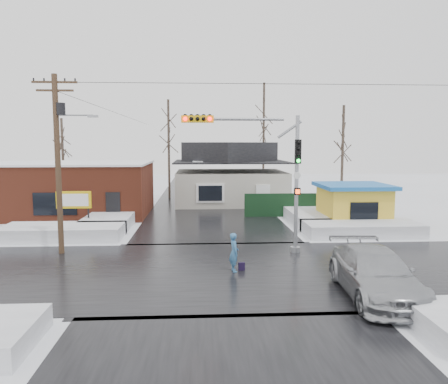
{
  "coord_description": "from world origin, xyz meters",
  "views": [
    {
      "loc": [
        -0.94,
        -18.8,
        5.62
      ],
      "look_at": [
        0.4,
        4.52,
        3.0
      ],
      "focal_mm": 35.0,
      "sensor_mm": 36.0,
      "label": 1
    }
  ],
  "objects": [
    {
      "name": "car",
      "position": [
        5.49,
        -3.59,
        0.85
      ],
      "size": [
        2.71,
        6.0,
        1.71
      ],
      "primitive_type": "imported",
      "rotation": [
        0.0,
        0.0,
        -0.06
      ],
      "color": "#A6A9AD",
      "rests_on": "ground"
    },
    {
      "name": "snowbank_nw",
      "position": [
        -9.0,
        7.0,
        0.4
      ],
      "size": [
        7.0,
        3.0,
        0.8
      ],
      "primitive_type": "cube",
      "color": "white",
      "rests_on": "ground"
    },
    {
      "name": "tree_far_mid",
      "position": [
        6.0,
        28.0,
        9.54
      ],
      "size": [
        3.0,
        3.0,
        12.0
      ],
      "color": "#332821",
      "rests_on": "ground"
    },
    {
      "name": "tree_far_west",
      "position": [
        -14.0,
        24.0,
        6.36
      ],
      "size": [
        3.0,
        3.0,
        8.0
      ],
      "color": "#332821",
      "rests_on": "ground"
    },
    {
      "name": "snowbank_ne",
      "position": [
        9.0,
        7.0,
        0.4
      ],
      "size": [
        7.0,
        3.0,
        0.8
      ],
      "primitive_type": "cube",
      "color": "white",
      "rests_on": "ground"
    },
    {
      "name": "snowbank_nside_e",
      "position": [
        7.0,
        12.0,
        0.4
      ],
      "size": [
        3.0,
        8.0,
        0.8
      ],
      "primitive_type": "cube",
      "color": "white",
      "rests_on": "ground"
    },
    {
      "name": "road_ew",
      "position": [
        0.0,
        0.0,
        0.01
      ],
      "size": [
        120.0,
        10.0,
        0.02
      ],
      "primitive_type": "cube",
      "color": "black",
      "rests_on": "ground"
    },
    {
      "name": "road_ns",
      "position": [
        0.0,
        0.0,
        0.01
      ],
      "size": [
        10.0,
        120.0,
        0.02
      ],
      "primitive_type": "cube",
      "color": "black",
      "rests_on": "ground"
    },
    {
      "name": "brick_building",
      "position": [
        -11.0,
        15.99,
        2.08
      ],
      "size": [
        12.2,
        8.2,
        4.12
      ],
      "color": "brown",
      "rests_on": "ground"
    },
    {
      "name": "traffic_signal",
      "position": [
        2.43,
        2.97,
        4.54
      ],
      "size": [
        6.05,
        0.68,
        7.0
      ],
      "color": "gray",
      "rests_on": "ground"
    },
    {
      "name": "shopping_bag",
      "position": [
        0.91,
        -0.07,
        0.17
      ],
      "size": [
        0.29,
        0.16,
        0.35
      ],
      "primitive_type": "cube",
      "rotation": [
        0.0,
        0.0,
        0.14
      ],
      "color": "black",
      "rests_on": "ground"
    },
    {
      "name": "kiosk",
      "position": [
        9.5,
        9.99,
        1.46
      ],
      "size": [
        4.6,
        4.6,
        2.88
      ],
      "color": "gold",
      "rests_on": "ground"
    },
    {
      "name": "ground",
      "position": [
        0.0,
        0.0,
        0.0
      ],
      "size": [
        120.0,
        120.0,
        0.0
      ],
      "primitive_type": "plane",
      "color": "white",
      "rests_on": "ground"
    },
    {
      "name": "pedestrian",
      "position": [
        0.57,
        -0.18,
        0.85
      ],
      "size": [
        0.51,
        0.68,
        1.71
      ],
      "primitive_type": "imported",
      "rotation": [
        0.0,
        0.0,
        1.74
      ],
      "color": "teal",
      "rests_on": "ground"
    },
    {
      "name": "utility_pole",
      "position": [
        -7.93,
        3.5,
        5.11
      ],
      "size": [
        3.15,
        0.44,
        9.0
      ],
      "color": "#382619",
      "rests_on": "ground"
    },
    {
      "name": "house",
      "position": [
        2.0,
        22.0,
        2.62
      ],
      "size": [
        10.4,
        8.4,
        5.76
      ],
      "color": "beige",
      "rests_on": "ground"
    },
    {
      "name": "tree_far_left",
      "position": [
        -4.0,
        26.0,
        7.95
      ],
      "size": [
        3.0,
        3.0,
        10.0
      ],
      "color": "#332821",
      "rests_on": "ground"
    },
    {
      "name": "snowbank_nside_w",
      "position": [
        -7.0,
        12.0,
        0.4
      ],
      "size": [
        3.0,
        8.0,
        0.8
      ],
      "primitive_type": "cube",
      "color": "white",
      "rests_on": "ground"
    },
    {
      "name": "tree_far_right",
      "position": [
        12.0,
        20.0,
        7.16
      ],
      "size": [
        3.0,
        3.0,
        9.0
      ],
      "color": "#332821",
      "rests_on": "ground"
    },
    {
      "name": "fence",
      "position": [
        6.5,
        14.0,
        0.9
      ],
      "size": [
        8.0,
        0.12,
        1.8
      ],
      "primitive_type": "cube",
      "color": "black",
      "rests_on": "ground"
    },
    {
      "name": "marquee_sign",
      "position": [
        -9.0,
        9.49,
        1.92
      ],
      "size": [
        2.2,
        0.21,
        2.55
      ],
      "color": "black",
      "rests_on": "ground"
    }
  ]
}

